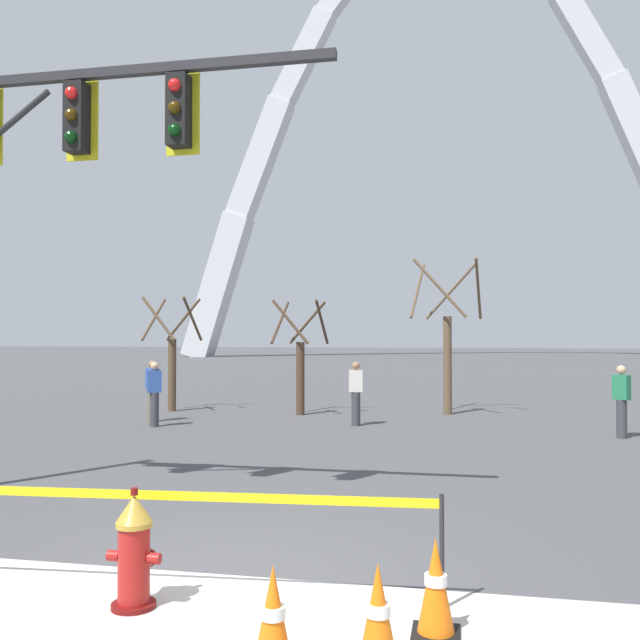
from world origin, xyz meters
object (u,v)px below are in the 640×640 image
object	(u,v)px
pedestrian_walking_right	(622,401)
monument_arch	(439,157)
pedestrian_near_trees	(154,393)
traffic_cone_by_hydrant	(273,621)
traffic_cone_curb_edge	(436,587)
fire_hydrant	(134,551)
traffic_cone_mid_sidewalk	(378,618)
traffic_signal_gantry	(4,182)
pedestrian_walking_left	(356,393)
pedestrian_standing_center	(152,390)

from	to	relation	value
pedestrian_walking_right	monument_arch	bearing A→B (deg)	95.96
pedestrian_walking_right	pedestrian_near_trees	world-z (taller)	same
traffic_cone_by_hydrant	traffic_cone_curb_edge	world-z (taller)	same
fire_hydrant	pedestrian_walking_right	world-z (taller)	pedestrian_walking_right
fire_hydrant	pedestrian_near_trees	bearing A→B (deg)	114.22
traffic_cone_curb_edge	pedestrian_walking_right	world-z (taller)	pedestrian_walking_right
monument_arch	pedestrian_near_trees	size ratio (longest dim) A/B	33.55
traffic_cone_mid_sidewalk	pedestrian_near_trees	size ratio (longest dim) A/B	0.46
fire_hydrant	traffic_signal_gantry	world-z (taller)	traffic_signal_gantry
traffic_signal_gantry	traffic_cone_curb_edge	bearing A→B (deg)	-25.77
pedestrian_walking_right	pedestrian_near_trees	xyz separation A→B (m)	(-10.85, -0.28, 0.00)
traffic_cone_by_hydrant	pedestrian_walking_right	world-z (taller)	pedestrian_walking_right
pedestrian_walking_left	fire_hydrant	bearing A→B (deg)	-90.31
traffic_signal_gantry	pedestrian_standing_center	world-z (taller)	traffic_signal_gantry
traffic_cone_by_hydrant	traffic_signal_gantry	xyz separation A→B (m)	(-4.67, 3.59, 3.91)
traffic_signal_gantry	pedestrian_walking_right	distance (m)	12.86
traffic_cone_curb_edge	fire_hydrant	bearing A→B (deg)	179.46
pedestrian_walking_left	pedestrian_walking_right	distance (m)	6.08
monument_arch	pedestrian_walking_right	bearing A→B (deg)	-84.04
traffic_cone_curb_edge	traffic_signal_gantry	xyz separation A→B (m)	(-5.70, 2.75, 3.91)
traffic_cone_mid_sidewalk	pedestrian_near_trees	xyz separation A→B (m)	(-6.87, 11.30, 0.46)
traffic_cone_mid_sidewalk	pedestrian_standing_center	world-z (taller)	pedestrian_standing_center
traffic_cone_curb_edge	pedestrian_standing_center	xyz separation A→B (m)	(-7.73, 11.58, 0.46)
pedestrian_walking_right	pedestrian_near_trees	distance (m)	10.85
pedestrian_walking_left	pedestrian_standing_center	bearing A→B (deg)	-177.50
traffic_cone_by_hydrant	traffic_cone_curb_edge	bearing A→B (deg)	39.04
monument_arch	pedestrian_standing_center	xyz separation A→B (m)	(-5.81, -52.39, -19.11)
pedestrian_walking_right	pedestrian_near_trees	bearing A→B (deg)	-178.55
pedestrian_walking_left	monument_arch	bearing A→B (deg)	89.48
traffic_cone_mid_sidewalk	pedestrian_walking_left	bearing A→B (deg)	99.27
pedestrian_standing_center	pedestrian_near_trees	world-z (taller)	same
traffic_cone_mid_sidewalk	traffic_signal_gantry	xyz separation A→B (m)	(-5.35, 3.41, 3.91)
traffic_cone_mid_sidewalk	pedestrian_standing_center	distance (m)	14.29
traffic_cone_curb_edge	monument_arch	bearing A→B (deg)	91.72
monument_arch	pedestrian_standing_center	bearing A→B (deg)	-96.32
pedestrian_standing_center	pedestrian_near_trees	size ratio (longest dim) A/B	1.00
traffic_cone_by_hydrant	traffic_cone_mid_sidewalk	bearing A→B (deg)	15.06
pedestrian_near_trees	pedestrian_standing_center	bearing A→B (deg)	117.86
traffic_cone_mid_sidewalk	monument_arch	xyz separation A→B (m)	(-1.56, 64.63, 19.57)
traffic_cone_mid_sidewalk	pedestrian_near_trees	bearing A→B (deg)	121.32
traffic_cone_mid_sidewalk	fire_hydrant	bearing A→B (deg)	162.07
monument_arch	pedestrian_near_trees	world-z (taller)	monument_arch
traffic_signal_gantry	pedestrian_walking_left	xyz separation A→B (m)	(3.31, 9.06, -3.45)
pedestrian_walking_left	traffic_signal_gantry	bearing A→B (deg)	-110.08
pedestrian_walking_right	traffic_cone_curb_edge	bearing A→B (deg)	-108.34
traffic_cone_mid_sidewalk	traffic_signal_gantry	distance (m)	7.45
fire_hydrant	pedestrian_standing_center	bearing A→B (deg)	114.52
traffic_cone_curb_edge	pedestrian_near_trees	bearing A→B (deg)	124.19
pedestrian_standing_center	pedestrian_near_trees	distance (m)	1.06
traffic_cone_mid_sidewalk	pedestrian_walking_left	distance (m)	12.64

